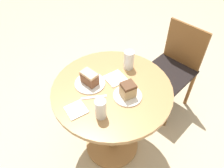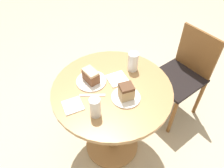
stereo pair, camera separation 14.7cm
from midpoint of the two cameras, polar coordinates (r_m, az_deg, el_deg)
ground_plane at (r=2.12m, az=2.05°, el=-15.60°), size 8.00×8.00×0.00m
table at (r=1.66m, az=2.55°, el=-6.17°), size 0.84×0.84×0.77m
chair at (r=2.15m, az=19.64°, el=2.16°), size 0.41×0.44×0.88m
plate_near at (r=1.54m, az=-2.73°, el=0.65°), size 0.21×0.21×0.01m
plate_far at (r=1.44m, az=6.57°, el=-3.61°), size 0.19×0.19×0.01m
cake_slice_near at (r=1.50m, az=-2.79°, el=2.04°), size 0.12×0.08×0.09m
cake_slice_far at (r=1.40m, az=6.75°, el=-2.10°), size 0.11×0.11×0.10m
glass_lemonade at (r=1.61m, az=8.11°, el=5.47°), size 0.08×0.08×0.14m
glass_water at (r=1.31m, az=-1.17°, el=-6.53°), size 0.07×0.07×0.14m
napkin_stack at (r=1.56m, az=4.10°, el=1.22°), size 0.16×0.16×0.01m
fork at (r=1.45m, az=-2.26°, el=-3.08°), size 0.12×0.15×0.00m
napkin_side at (r=1.40m, az=-7.26°, el=-5.77°), size 0.14×0.14×0.01m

